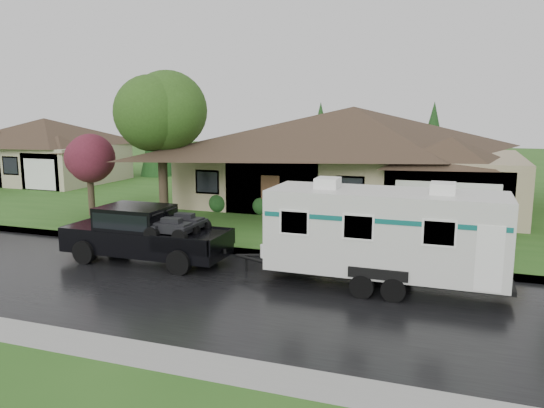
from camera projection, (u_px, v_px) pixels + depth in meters
The scene contains 11 objects.
ground at pixel (217, 269), 18.74m from camera, with size 140.00×140.00×0.00m, color #2A581B.
road at pixel (190, 286), 16.88m from camera, with size 140.00×8.00×0.01m, color black.
curb at pixel (242, 251), 20.81m from camera, with size 140.00×0.50×0.15m, color gray.
lawn at pixel (322, 200), 32.63m from camera, with size 140.00×26.00×0.15m, color #2A581B.
house_main at pixel (357, 145), 30.18m from camera, with size 19.44×10.80×6.90m.
house_far at pixel (46, 145), 40.15m from camera, with size 10.80×8.64×5.80m.
tree_left_green at pixel (161, 119), 26.01m from camera, with size 4.32×4.32×7.15m.
tree_red at pixel (89, 160), 27.12m from camera, with size 2.54×2.54×4.20m.
shrub_row at pixel (333, 209), 26.58m from camera, with size 13.60×1.00×1.00m.
pickup_truck at pixel (143, 232), 19.56m from camera, with size 6.19×2.35×2.06m.
travel_trailer at pixel (385, 231), 16.51m from camera, with size 7.63×2.68×3.43m.
Camera 1 is at (7.92, -16.34, 5.54)m, focal length 35.00 mm.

